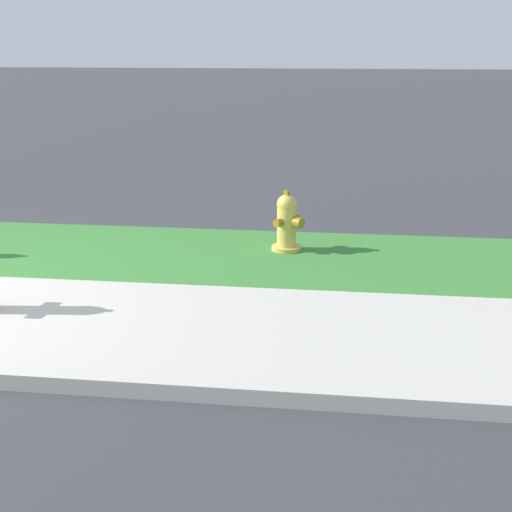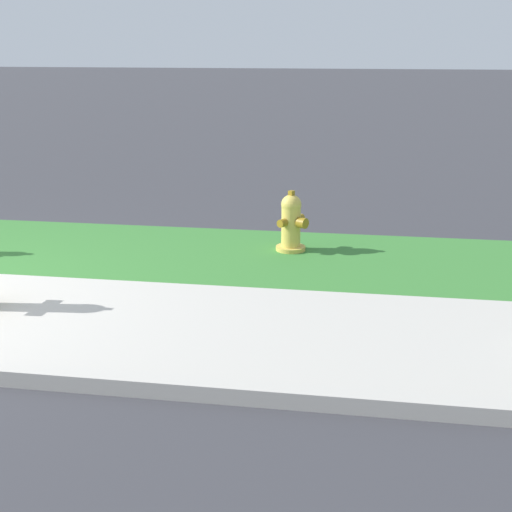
{
  "view_description": "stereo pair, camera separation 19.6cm",
  "coord_description": "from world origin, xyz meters",
  "views": [
    {
      "loc": [
        4.11,
        -5.34,
        2.27
      ],
      "look_at": [
        3.3,
        0.83,
        0.4
      ],
      "focal_mm": 50.0,
      "sensor_mm": 36.0,
      "label": 1
    },
    {
      "loc": [
        4.3,
        -5.31,
        2.27
      ],
      "look_at": [
        3.3,
        0.83,
        0.4
      ],
      "focal_mm": 50.0,
      "sensor_mm": 36.0,
      "label": 2
    }
  ],
  "objects": [
    {
      "name": "fire_hydrant_across_street",
      "position": [
        3.45,
        2.42,
        0.33
      ],
      "size": [
        0.38,
        0.38,
        0.69
      ],
      "rotation": [
        0.0,
        0.0,
        4.15
      ],
      "color": "gold",
      "rests_on": "ground"
    }
  ]
}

